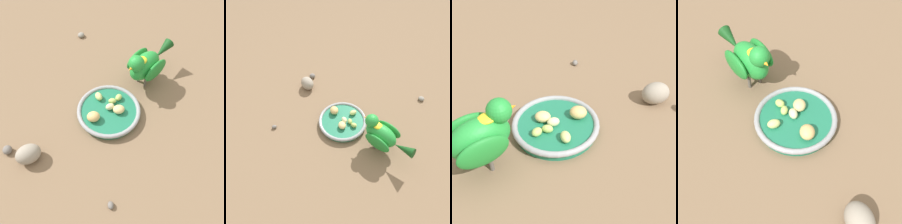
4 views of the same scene
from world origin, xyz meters
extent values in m
plane|color=#7A6047|center=(0.00, 0.00, 0.00)|extent=(4.00, 4.00, 0.00)
cylinder|color=#1E7251|center=(0.00, -0.02, 0.01)|extent=(0.18, 0.18, 0.02)
torus|color=#93969B|center=(0.00, -0.02, 0.02)|extent=(0.20, 0.20, 0.01)
ellipsoid|color=#E5C67F|center=(-0.01, 0.01, 0.03)|extent=(0.04, 0.05, 0.02)
ellipsoid|color=beige|center=(-0.01, -0.01, 0.03)|extent=(0.03, 0.03, 0.02)
ellipsoid|color=#B2CC66|center=(-0.03, -0.01, 0.03)|extent=(0.02, 0.03, 0.02)
ellipsoid|color=#B2CC66|center=(-0.05, 0.00, 0.03)|extent=(0.03, 0.02, 0.02)
ellipsoid|color=tan|center=(0.04, -0.05, 0.03)|extent=(0.05, 0.05, 0.03)
ellipsoid|color=#C6D17A|center=(-0.03, -0.06, 0.03)|extent=(0.04, 0.04, 0.02)
cylinder|color=#59544C|center=(-0.15, 0.06, 0.02)|extent=(0.01, 0.01, 0.04)
cylinder|color=#59544C|center=(-0.16, 0.04, 0.02)|extent=(0.01, 0.01, 0.04)
ellipsoid|color=green|center=(-0.16, 0.05, 0.08)|extent=(0.14, 0.11, 0.08)
ellipsoid|color=#1E7F2D|center=(-0.15, 0.09, 0.08)|extent=(0.10, 0.06, 0.06)
ellipsoid|color=#1E7F2D|center=(-0.18, 0.02, 0.08)|extent=(0.10, 0.06, 0.06)
sphere|color=green|center=(-0.12, 0.03, 0.12)|extent=(0.06, 0.06, 0.05)
cone|color=orange|center=(-0.10, 0.02, 0.12)|extent=(0.03, 0.03, 0.02)
ellipsoid|color=yellow|center=(-0.14, 0.04, 0.12)|extent=(0.05, 0.05, 0.01)
ellipsoid|color=gray|center=(0.21, -0.18, 0.03)|extent=(0.09, 0.09, 0.06)
ellipsoid|color=slate|center=(0.26, 0.08, 0.01)|extent=(0.02, 0.02, 0.01)
camera|label=1|loc=(0.42, 0.13, 0.67)|focal=41.10mm
camera|label=2|loc=(-0.12, 0.51, 0.76)|focal=35.61mm
camera|label=3|loc=(-0.43, -0.28, 0.49)|focal=49.15mm
camera|label=4|loc=(0.18, -0.40, 0.58)|focal=47.71mm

